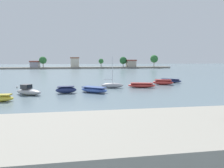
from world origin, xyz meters
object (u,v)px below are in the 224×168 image
object	(u,v)px
moored_boat_2	(66,90)
mooring_buoy_1	(17,87)
moored_boat_3	(94,90)
moored_boat_4	(112,85)
moored_boat_0	(0,98)
moored_boat_1	(28,91)
moored_boat_7	(170,81)
moored_boat_5	(142,85)
moored_boat_6	(163,82)

from	to	relation	value
moored_boat_2	mooring_buoy_1	xyz separation A→B (m)	(-10.09, 7.08, -0.36)
mooring_buoy_1	moored_boat_3	bearing A→B (deg)	-25.68
moored_boat_4	moored_boat_3	bearing A→B (deg)	-122.98
moored_boat_0	moored_boat_2	distance (m)	9.47
moored_boat_3	moored_boat_0	bearing A→B (deg)	-124.66
moored_boat_1	moored_boat_2	bearing A→B (deg)	36.17
moored_boat_7	mooring_buoy_1	world-z (taller)	moored_boat_7
moored_boat_7	moored_boat_4	bearing A→B (deg)	-131.82
moored_boat_3	moored_boat_4	size ratio (longest dim) A/B	0.86
moored_boat_5	moored_boat_6	world-z (taller)	moored_boat_6
moored_boat_4	moored_boat_5	world-z (taller)	moored_boat_4
moored_boat_0	moored_boat_3	bearing A→B (deg)	22.98
moored_boat_3	moored_boat_5	xyz separation A→B (m)	(9.60, 4.20, -0.03)
moored_boat_2	moored_boat_3	xyz separation A→B (m)	(4.60, 0.02, -0.10)
moored_boat_3	moored_boat_7	bearing A→B (deg)	63.94
moored_boat_0	moored_boat_1	bearing A→B (deg)	62.74
moored_boat_6	moored_boat_1	bearing A→B (deg)	-141.16
moored_boat_1	moored_boat_0	bearing A→B (deg)	-89.10
moored_boat_0	moored_boat_2	xyz separation A→B (m)	(8.08, 4.93, 0.11)
moored_boat_2	moored_boat_5	size ratio (longest dim) A/B	0.61
moored_boat_2	moored_boat_7	distance (m)	25.76
moored_boat_3	moored_boat_5	bearing A→B (deg)	57.65
moored_boat_3	moored_boat_7	xyz separation A→B (m)	(18.77, 10.81, -0.04)
moored_boat_6	moored_boat_0	bearing A→B (deg)	-134.89
moored_boat_3	moored_boat_5	distance (m)	10.48
moored_boat_4	moored_boat_5	bearing A→B (deg)	5.21
moored_boat_7	mooring_buoy_1	xyz separation A→B (m)	(-33.46, -3.75, -0.22)
moored_boat_6	moored_boat_7	size ratio (longest dim) A/B	0.88
moored_boat_4	moored_boat_6	world-z (taller)	moored_boat_4
moored_boat_6	mooring_buoy_1	world-z (taller)	moored_boat_6
moored_boat_3	moored_boat_7	distance (m)	21.66
moored_boat_6	mooring_buoy_1	distance (m)	30.23
mooring_buoy_1	moored_boat_6	bearing A→B (deg)	0.97
moored_boat_0	moored_boat_1	distance (m)	4.91
moored_boat_1	mooring_buoy_1	xyz separation A→B (m)	(-4.38, 7.72, -0.38)
moored_boat_2	moored_boat_6	size ratio (longest dim) A/B	0.73
moored_boat_2	moored_boat_3	bearing A→B (deg)	-1.87
moored_boat_3	moored_boat_6	bearing A→B (deg)	60.00
moored_boat_0	moored_boat_2	bearing A→B (deg)	33.04
moored_boat_2	moored_boat_5	distance (m)	14.81
moored_boat_1	moored_boat_6	size ratio (longest dim) A/B	1.05
moored_boat_0	moored_boat_4	size ratio (longest dim) A/B	0.58
moored_boat_3	moored_boat_7	world-z (taller)	moored_boat_3
moored_boat_2	moored_boat_0	bearing A→B (deg)	-150.75
moored_boat_1	moored_boat_2	distance (m)	5.75
moored_boat_1	moored_boat_7	world-z (taller)	moored_boat_1
moored_boat_4	moored_boat_6	distance (m)	12.18
moored_boat_2	moored_boat_5	world-z (taller)	moored_boat_2
moored_boat_3	moored_boat_5	world-z (taller)	moored_boat_3
moored_boat_5	mooring_buoy_1	distance (m)	24.46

